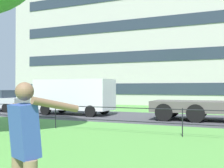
% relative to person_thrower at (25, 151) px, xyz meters
% --- Properties ---
extents(street_strip, '(80.00, 6.19, 0.01)m').
position_rel_person_thrower_xyz_m(street_strip, '(-2.09, 13.27, -0.95)').
color(street_strip, '#424247').
rests_on(street_strip, ground).
extents(park_fence, '(36.98, 0.04, 1.00)m').
position_rel_person_thrower_xyz_m(park_fence, '(-2.09, 7.44, -0.28)').
color(park_fence, black).
rests_on(park_fence, ground).
extents(person_thrower, '(0.73, 0.70, 1.77)m').
position_rel_person_thrower_xyz_m(person_thrower, '(0.00, 0.00, 0.00)').
color(person_thrower, '#846B4C').
rests_on(person_thrower, ground).
extents(car_silver_far_right, '(4.06, 1.93, 1.54)m').
position_rel_person_thrower_xyz_m(car_silver_far_right, '(-13.73, 13.34, -0.18)').
color(car_silver_far_right, '#B7BABF').
rests_on(car_silver_far_right, ground).
extents(panel_van_center, '(5.01, 2.11, 2.24)m').
position_rel_person_thrower_xyz_m(panel_van_center, '(-7.25, 13.11, 0.31)').
color(panel_van_center, white).
rests_on(panel_van_center, ground).
extents(apartment_building_background, '(27.18, 13.95, 13.25)m').
position_rel_person_thrower_xyz_m(apartment_building_background, '(-8.76, 31.14, 5.67)').
color(apartment_building_background, '#B7B2AD').
rests_on(apartment_building_background, ground).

